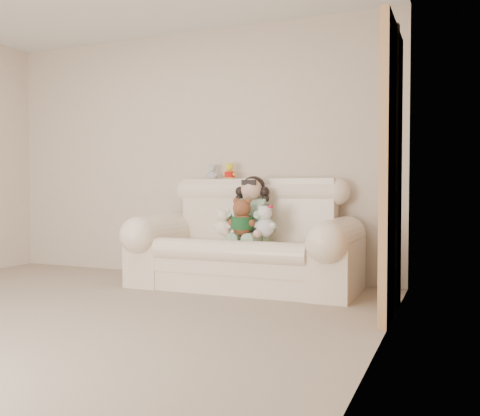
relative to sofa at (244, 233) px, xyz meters
name	(u,v)px	position (x,y,z in m)	size (l,w,h in m)	color
floor	(10,331)	(-0.83, -2.00, -0.52)	(5.00, 5.00, 0.00)	gray
wall_back	(191,154)	(-0.83, 0.50, 0.78)	(4.50, 4.50, 0.00)	beige
wall_right	(364,109)	(1.42, -2.00, 0.78)	(5.00, 5.00, 0.00)	beige
sofa	(244,233)	(0.00, 0.00, 0.00)	(2.10, 0.95, 1.03)	#FFEDCD
door_panel	(391,171)	(1.39, -0.60, 0.54)	(0.06, 0.90, 2.10)	tan
seated_child	(252,209)	(0.05, 0.08, 0.22)	(0.38, 0.47, 0.64)	#297437
brown_teddy	(242,213)	(0.04, -0.14, 0.19)	(0.26, 0.20, 0.41)	brown
white_cat	(265,218)	(0.24, -0.10, 0.15)	(0.22, 0.17, 0.34)	white
cream_teddy	(224,219)	(-0.15, -0.14, 0.13)	(0.19, 0.14, 0.29)	silver
yellow_mini_bear	(230,170)	(-0.29, 0.34, 0.60)	(0.14, 0.10, 0.21)	yellow
grey_mini_plush	(213,171)	(-0.50, 0.36, 0.60)	(0.13, 0.10, 0.20)	silver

